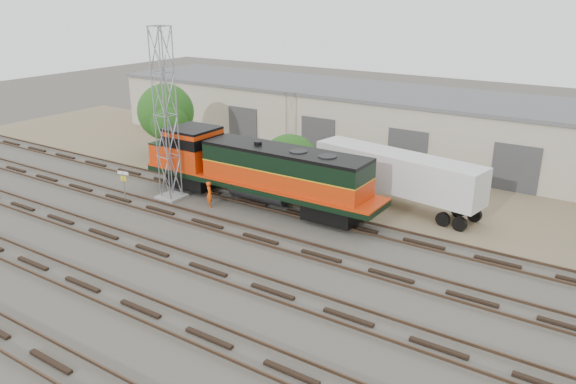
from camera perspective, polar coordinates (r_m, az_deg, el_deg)
The scene contains 11 objects.
ground at distance 31.01m, azimuth -4.46°, elevation -5.83°, with size 140.00×140.00×0.00m, color #47423A.
dirt_strip at distance 42.94m, azimuth 7.89°, elevation 1.43°, with size 80.00×16.00×0.02m, color #726047.
tracks at distance 28.93m, azimuth -8.14°, elevation -7.79°, with size 80.00×20.40×0.28m.
warehouse at distance 49.31m, azimuth 12.19°, elevation 6.74°, with size 58.40×10.40×5.30m.
locomotive at distance 36.68m, azimuth -3.41°, elevation 2.33°, with size 17.50×3.07×4.21m.
signal_tower at distance 37.70m, azimuth -12.29°, elevation 7.28°, with size 1.67×1.67×11.34m.
sign_post at distance 38.96m, azimuth -16.36°, elevation 1.18°, with size 0.87×0.18×2.13m.
worker at distance 36.98m, azimuth -7.97°, elevation -0.22°, with size 0.63×0.41×1.72m, color #DF4B0C.
semi_trailer at distance 36.86m, azimuth 11.33°, elevation 1.80°, with size 11.84×4.17×3.57m.
tree_west at distance 48.39m, azimuth -12.26°, elevation 7.75°, with size 4.95×4.71×6.17m.
tree_mid at distance 39.31m, azimuth 0.31°, elevation 2.58°, with size 4.47×4.26×4.26m.
Camera 1 is at (17.42, -21.92, 13.33)m, focal length 35.00 mm.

